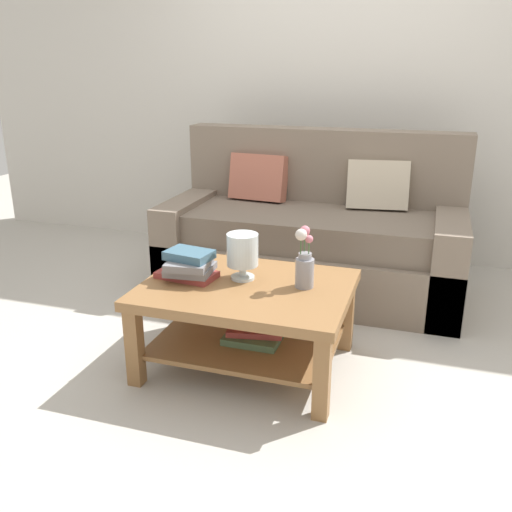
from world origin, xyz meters
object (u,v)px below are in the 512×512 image
couch (313,237)px  flower_pitcher (304,263)px  book_stack_main (189,266)px  glass_hurricane_vase (243,252)px  coffee_table (247,308)px

couch → flower_pitcher: size_ratio=6.44×
couch → flower_pitcher: 1.14m
book_stack_main → glass_hurricane_vase: (0.26, 0.08, 0.08)m
couch → flower_pitcher: (0.19, -1.10, 0.21)m
coffee_table → flower_pitcher: size_ratio=3.37×
flower_pitcher → couch: bearing=99.7°
couch → book_stack_main: 1.24m
flower_pitcher → glass_hurricane_vase: bearing=177.9°
book_stack_main → couch: bearing=71.5°
book_stack_main → glass_hurricane_vase: bearing=17.2°
coffee_table → glass_hurricane_vase: glass_hurricane_vase is taller
couch → book_stack_main: size_ratio=6.18×
book_stack_main → flower_pitcher: (0.58, 0.07, 0.05)m
couch → glass_hurricane_vase: size_ratio=8.25×
couch → book_stack_main: (-0.39, -1.17, 0.15)m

